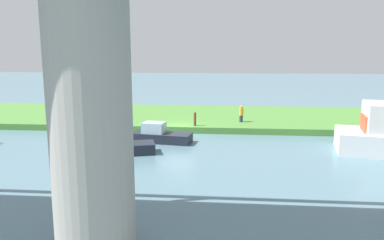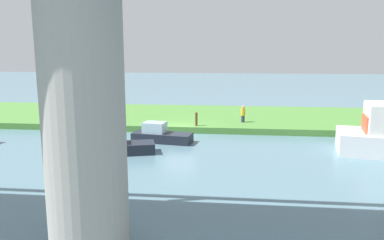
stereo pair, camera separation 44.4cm
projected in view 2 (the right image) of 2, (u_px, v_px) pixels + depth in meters
name	position (u px, v px, depth m)	size (l,w,h in m)	color
ground_plane	(179.00, 133.00, 29.44)	(160.00, 160.00, 0.00)	slate
grassy_bank	(188.00, 117.00, 35.26)	(80.00, 12.00, 0.50)	#4C8438
bridge_pylon	(83.00, 101.00, 11.77)	(2.61, 2.61, 9.60)	#9E998E
person_on_bank	(243.00, 114.00, 31.23)	(0.50, 0.50, 1.39)	#2D334C
mooring_post	(196.00, 119.00, 29.75)	(0.20, 0.20, 1.07)	brown
motorboat_red	(117.00, 146.00, 23.50)	(4.59, 2.67, 1.45)	#1E232D
skiff_small	(160.00, 135.00, 26.60)	(4.35, 2.11, 1.39)	#1E232D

